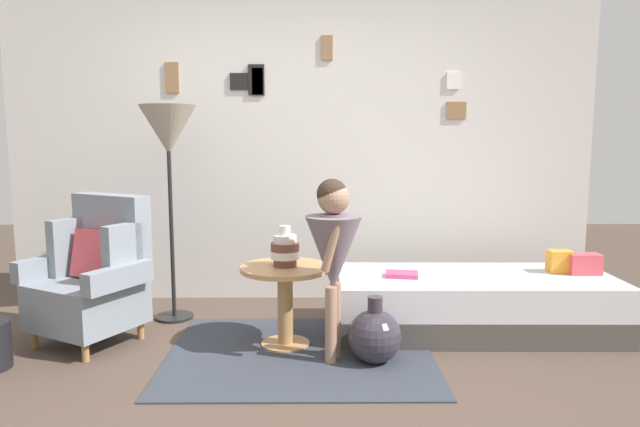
{
  "coord_description": "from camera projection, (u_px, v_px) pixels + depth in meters",
  "views": [
    {
      "loc": [
        0.12,
        -2.78,
        1.35
      ],
      "look_at": [
        0.15,
        0.95,
        0.85
      ],
      "focal_mm": 31.76,
      "sensor_mm": 36.0,
      "label": 1
    }
  ],
  "objects": [
    {
      "name": "pillow_head",
      "position": [
        584.0,
        264.0,
        3.96
      ],
      "size": [
        0.22,
        0.12,
        0.14
      ],
      "primitive_type": "cube",
      "rotation": [
        0.0,
        0.0,
        -0.0
      ],
      "color": "#D64C56",
      "rests_on": "daybed"
    },
    {
      "name": "book_on_daybed",
      "position": [
        402.0,
        274.0,
        3.9
      ],
      "size": [
        0.24,
        0.19,
        0.03
      ],
      "primitive_type": "cube",
      "rotation": [
        0.0,
        0.0,
        -0.17
      ],
      "color": "#C04174",
      "rests_on": "daybed"
    },
    {
      "name": "daybed",
      "position": [
        474.0,
        303.0,
        3.96
      ],
      "size": [
        1.91,
        0.82,
        0.4
      ],
      "color": "#4C4742",
      "rests_on": "ground"
    },
    {
      "name": "demijohn_near",
      "position": [
        375.0,
        336.0,
        3.4
      ],
      "size": [
        0.33,
        0.33,
        0.41
      ],
      "color": "#332D38",
      "rests_on": "ground"
    },
    {
      "name": "person_child",
      "position": [
        333.0,
        246.0,
        3.36
      ],
      "size": [
        0.34,
        0.34,
        1.11
      ],
      "color": "#A37A60",
      "rests_on": "ground"
    },
    {
      "name": "armchair",
      "position": [
        94.0,
        276.0,
        3.75
      ],
      "size": [
        0.9,
        0.83,
        0.97
      ],
      "color": "#9E7042",
      "rests_on": "ground"
    },
    {
      "name": "vase_striped",
      "position": [
        285.0,
        250.0,
        3.62
      ],
      "size": [
        0.18,
        0.18,
        0.26
      ],
      "color": "brown",
      "rests_on": "side_table"
    },
    {
      "name": "rug",
      "position": [
        300.0,
        353.0,
        3.56
      ],
      "size": [
        1.64,
        1.35,
        0.01
      ],
      "primitive_type": "cube",
      "color": "#333842",
      "rests_on": "ground"
    },
    {
      "name": "gallery_wall",
      "position": [
        301.0,
        144.0,
        4.69
      ],
      "size": [
        4.8,
        0.12,
        2.6
      ],
      "color": "silver",
      "rests_on": "ground"
    },
    {
      "name": "side_table",
      "position": [
        285.0,
        289.0,
        3.65
      ],
      "size": [
        0.58,
        0.58,
        0.53
      ],
      "color": "tan",
      "rests_on": "ground"
    },
    {
      "name": "ground_plane",
      "position": [
        293.0,
        400.0,
        2.93
      ],
      "size": [
        12.0,
        12.0,
        0.0
      ],
      "primitive_type": "plane",
      "color": "#4C3D33"
    },
    {
      "name": "pillow_mid",
      "position": [
        560.0,
        262.0,
        4.01
      ],
      "size": [
        0.16,
        0.12,
        0.16
      ],
      "primitive_type": "cube",
      "rotation": [
        0.0,
        0.0,
        -0.01
      ],
      "color": "orange",
      "rests_on": "daybed"
    },
    {
      "name": "floor_lamp",
      "position": [
        168.0,
        137.0,
        4.09
      ],
      "size": [
        0.41,
        0.41,
        1.58
      ],
      "color": "black",
      "rests_on": "ground"
    }
  ]
}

